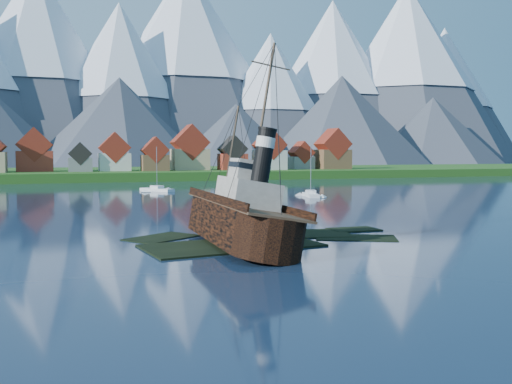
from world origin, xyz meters
name	(u,v)px	position (x,y,z in m)	size (l,w,h in m)	color
ground	(253,242)	(0.00, 0.00, 0.00)	(1400.00, 1400.00, 0.00)	#16263D
shoal	(262,241)	(1.78, 2.15, -0.35)	(31.71, 21.24, 1.14)	black
shore_bank	(117,177)	(0.00, 170.00, 0.00)	(600.00, 80.00, 3.20)	#1B4313
seawall	(127,182)	(0.00, 132.00, 0.00)	(600.00, 2.50, 2.00)	#3F3D38
town	(21,154)	(-33.12, 152.18, 8.99)	(250.96, 16.69, 17.30)	maroon
mountains	(84,63)	(-0.79, 481.26, 89.34)	(965.00, 340.00, 205.00)	#2D333D
tugboat_wreck	(232,217)	(-2.29, 0.34, 2.81)	(6.52, 28.09, 22.26)	black
sailboat_d	(311,195)	(31.92, 56.12, 0.28)	(4.13, 9.14, 12.10)	white
sailboat_e	(157,190)	(2.63, 84.69, 0.25)	(7.77, 9.66, 11.63)	white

